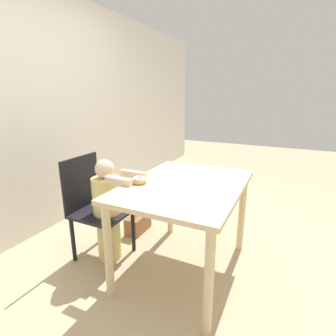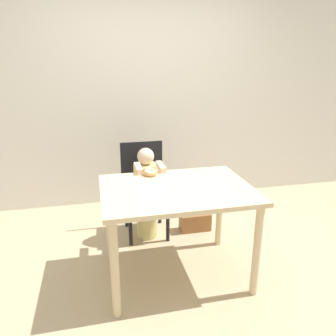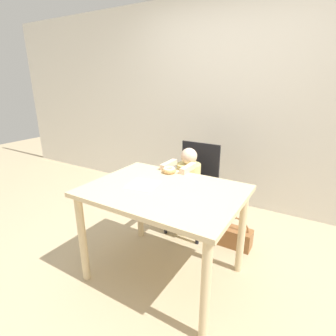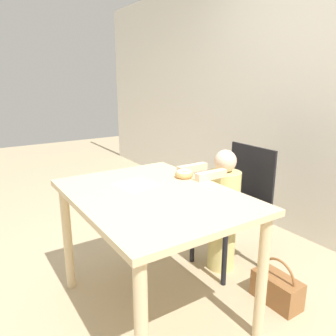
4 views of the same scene
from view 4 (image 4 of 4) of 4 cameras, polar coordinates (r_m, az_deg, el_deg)
ground_plane at (r=2.26m, az=-2.37°, el=-23.19°), size 12.00×12.00×0.00m
wall_back at (r=2.98m, az=26.35°, el=10.73°), size 8.00×0.05×2.50m
dining_table at (r=1.92m, az=-2.59°, el=-7.42°), size 1.15×0.86×0.78m
chair at (r=2.55m, az=11.76°, el=-6.49°), size 0.43×0.46×0.92m
child_figure at (r=2.47m, az=9.45°, el=-7.35°), size 0.25×0.45×0.92m
donut at (r=2.16m, az=2.83°, el=-1.01°), size 0.12×0.12×0.05m
napkin at (r=2.02m, az=-5.56°, el=-2.94°), size 0.26×0.26×0.00m
handbag at (r=2.36m, az=18.43°, el=-19.26°), size 0.31×0.16×0.31m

